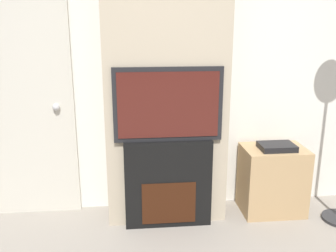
# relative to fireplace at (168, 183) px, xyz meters

# --- Properties ---
(wall_back) EXTENTS (6.00, 0.06, 2.70)m
(wall_back) POSITION_rel_fireplace_xyz_m (0.00, 0.39, 0.98)
(wall_back) COLOR silver
(wall_back) RESTS_ON ground_plane
(chimney_breast) EXTENTS (0.98, 0.36, 2.70)m
(chimney_breast) POSITION_rel_fireplace_xyz_m (0.00, 0.18, 0.98)
(chimney_breast) COLOR tan
(chimney_breast) RESTS_ON ground_plane
(fireplace) EXTENTS (0.71, 0.15, 0.74)m
(fireplace) POSITION_rel_fireplace_xyz_m (0.00, 0.00, 0.00)
(fireplace) COLOR black
(fireplace) RESTS_ON ground_plane
(television) EXTENTS (0.85, 0.07, 0.58)m
(television) POSITION_rel_fireplace_xyz_m (0.00, -0.00, 0.66)
(television) COLOR black
(television) RESTS_ON fireplace
(media_stand) EXTENTS (0.54, 0.39, 0.64)m
(media_stand) POSITION_rel_fireplace_xyz_m (0.94, 0.13, -0.06)
(media_stand) COLOR tan
(media_stand) RESTS_ON ground_plane
(entry_door) EXTENTS (0.95, 0.09, 2.00)m
(entry_door) POSITION_rel_fireplace_xyz_m (-1.23, 0.33, 0.64)
(entry_door) COLOR beige
(entry_door) RESTS_ON ground_plane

